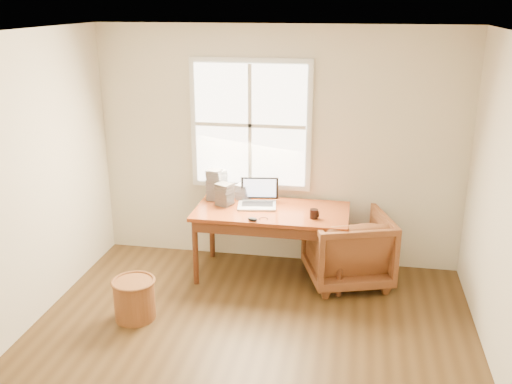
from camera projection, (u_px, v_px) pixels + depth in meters
room_shell at (236, 214)px, 4.24m from camera, size 4.04×4.54×2.64m
desk at (272, 211)px, 5.95m from camera, size 1.60×0.80×0.04m
armchair at (348, 248)px, 5.93m from camera, size 1.03×1.04×0.76m
wicker_stool at (135, 300)px, 5.29m from camera, size 0.42×0.42×0.38m
laptop at (257, 193)px, 5.97m from camera, size 0.46×0.47×0.30m
mouse at (253, 219)px, 5.64m from camera, size 0.12×0.09×0.03m
coffee_mug at (314, 214)px, 5.70m from camera, size 0.11×0.11×0.09m
cd_stack_a at (218, 184)px, 6.27m from camera, size 0.20×0.19×0.31m
cd_stack_b at (224, 194)px, 6.04m from camera, size 0.20×0.19×0.24m
cd_stack_c at (215, 185)px, 6.19m from camera, size 0.16×0.15×0.34m
cd_stack_d at (243, 192)px, 6.22m from camera, size 0.17×0.16×0.17m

